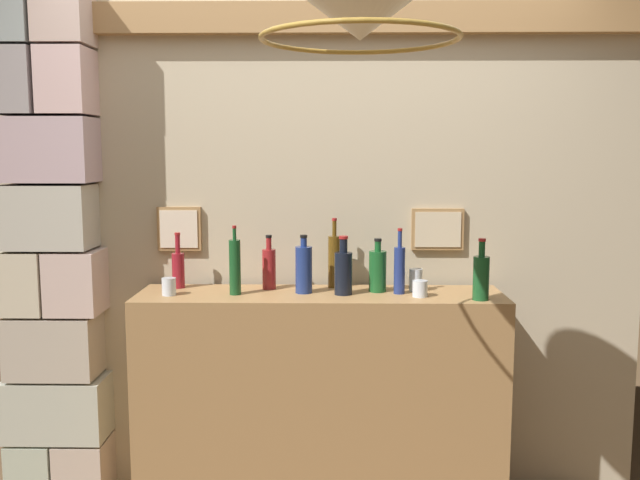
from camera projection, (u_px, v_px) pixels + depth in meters
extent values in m
cube|color=#BCAD8E|center=(321.00, 240.00, 3.39)|extent=(3.11, 0.08, 2.53)
cube|color=#9E7547|center=(321.00, 19.00, 3.20)|extent=(3.11, 0.10, 0.14)
cube|color=#9E7547|center=(179.00, 229.00, 3.35)|extent=(0.21, 0.03, 0.21)
cube|color=beige|center=(179.00, 229.00, 3.33)|extent=(0.18, 0.01, 0.18)
cube|color=#9E7547|center=(437.00, 229.00, 3.33)|extent=(0.25, 0.03, 0.20)
cube|color=beige|center=(438.00, 230.00, 3.31)|extent=(0.22, 0.01, 0.17)
cube|color=#AFB8A2|center=(39.00, 465.00, 3.43)|extent=(0.22, 0.30, 0.30)
cube|color=#C0AD9B|center=(87.00, 465.00, 3.43)|extent=(0.24, 0.30, 0.30)
cube|color=#B5B7A4|center=(60.00, 405.00, 3.39)|extent=(0.48, 0.30, 0.30)
cube|color=#B5A896|center=(57.00, 344.00, 3.35)|extent=(0.42, 0.30, 0.30)
cube|color=beige|center=(29.00, 281.00, 3.31)|extent=(0.22, 0.30, 0.30)
cube|color=beige|center=(78.00, 281.00, 3.31)|extent=(0.24, 0.30, 0.30)
cube|color=#BAB6A6|center=(50.00, 216.00, 3.27)|extent=(0.41, 0.30, 0.30)
cube|color=#BA9FA6|center=(47.00, 150.00, 3.23)|extent=(0.45, 0.30, 0.30)
cube|color=gray|center=(18.00, 82.00, 3.19)|extent=(0.22, 0.30, 0.30)
cube|color=beige|center=(69.00, 82.00, 3.19)|extent=(0.21, 0.30, 0.30)
cube|color=#909996|center=(14.00, 13.00, 3.15)|extent=(0.22, 0.30, 0.30)
cube|color=#C6A99C|center=(66.00, 12.00, 3.15)|extent=(0.22, 0.30, 0.30)
cube|color=#9E7547|center=(320.00, 406.00, 3.20)|extent=(1.66, 0.41, 1.06)
cylinder|color=#184F25|center=(481.00, 278.00, 2.99)|extent=(0.07, 0.07, 0.19)
cylinder|color=#184F25|center=(482.00, 249.00, 2.97)|extent=(0.03, 0.03, 0.07)
cylinder|color=maroon|center=(482.00, 240.00, 2.97)|extent=(0.03, 0.03, 0.01)
cylinder|color=navy|center=(399.00, 271.00, 3.12)|extent=(0.05, 0.05, 0.21)
cylinder|color=navy|center=(400.00, 239.00, 3.10)|extent=(0.02, 0.02, 0.07)
cylinder|color=maroon|center=(400.00, 230.00, 3.09)|extent=(0.02, 0.02, 0.01)
cylinder|color=maroon|center=(178.00, 271.00, 3.25)|extent=(0.06, 0.06, 0.16)
cylinder|color=maroon|center=(178.00, 244.00, 3.24)|extent=(0.02, 0.02, 0.09)
cylinder|color=maroon|center=(177.00, 234.00, 3.23)|extent=(0.03, 0.03, 0.01)
cylinder|color=#583D12|center=(334.00, 262.00, 3.26)|extent=(0.06, 0.06, 0.24)
cylinder|color=#583D12|center=(334.00, 228.00, 3.24)|extent=(0.02, 0.02, 0.07)
cylinder|color=maroon|center=(334.00, 219.00, 3.24)|extent=(0.02, 0.02, 0.01)
cylinder|color=#195425|center=(378.00, 271.00, 3.17)|extent=(0.08, 0.08, 0.19)
cylinder|color=#195425|center=(378.00, 246.00, 3.15)|extent=(0.03, 0.03, 0.05)
cylinder|color=black|center=(378.00, 240.00, 3.15)|extent=(0.03, 0.03, 0.01)
cylinder|color=navy|center=(304.00, 270.00, 3.14)|extent=(0.08, 0.08, 0.21)
cylinder|color=navy|center=(304.00, 242.00, 3.12)|extent=(0.03, 0.03, 0.04)
cylinder|color=black|center=(304.00, 236.00, 3.12)|extent=(0.03, 0.03, 0.01)
cylinder|color=#184A22|center=(235.00, 267.00, 3.10)|extent=(0.05, 0.05, 0.25)
cylinder|color=#184A22|center=(234.00, 234.00, 3.08)|extent=(0.02, 0.02, 0.05)
cylinder|color=maroon|center=(234.00, 227.00, 3.07)|extent=(0.02, 0.02, 0.01)
cylinder|color=maroon|center=(269.00, 269.00, 3.23)|extent=(0.06, 0.06, 0.19)
cylinder|color=maroon|center=(269.00, 244.00, 3.21)|extent=(0.03, 0.03, 0.06)
cylinder|color=black|center=(269.00, 236.00, 3.21)|extent=(0.03, 0.03, 0.01)
cylinder|color=black|center=(343.00, 274.00, 3.10)|extent=(0.08, 0.08, 0.19)
cylinder|color=black|center=(343.00, 246.00, 3.09)|extent=(0.04, 0.04, 0.06)
cylinder|color=maroon|center=(344.00, 237.00, 3.08)|extent=(0.04, 0.04, 0.01)
cylinder|color=silver|center=(169.00, 287.00, 3.09)|extent=(0.06, 0.06, 0.08)
cylinder|color=silver|center=(420.00, 289.00, 3.06)|extent=(0.07, 0.07, 0.07)
cylinder|color=silver|center=(416.00, 280.00, 3.18)|extent=(0.06, 0.06, 0.10)
cone|color=#EFE5C6|center=(360.00, 1.00, 2.10)|extent=(0.62, 0.62, 0.23)
torus|color=#AD8433|center=(360.00, 39.00, 2.11)|extent=(0.62, 0.62, 0.02)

